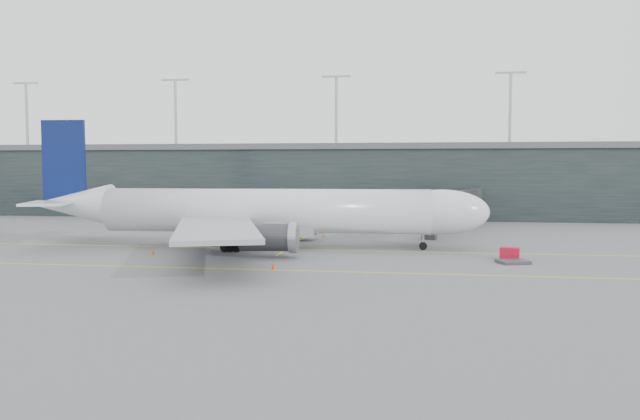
# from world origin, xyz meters

# --- Properties ---
(ground) EXTENTS (320.00, 320.00, 0.00)m
(ground) POSITION_xyz_m (0.00, 0.00, 0.00)
(ground) COLOR slate
(ground) RESTS_ON ground
(taxiline_a) EXTENTS (160.00, 0.25, 0.02)m
(taxiline_a) POSITION_xyz_m (0.00, -4.00, 0.01)
(taxiline_a) COLOR yellow
(taxiline_a) RESTS_ON ground
(taxiline_b) EXTENTS (160.00, 0.25, 0.02)m
(taxiline_b) POSITION_xyz_m (0.00, -20.00, 0.01)
(taxiline_b) COLOR yellow
(taxiline_b) RESTS_ON ground
(taxiline_lead_main) EXTENTS (0.25, 60.00, 0.02)m
(taxiline_lead_main) POSITION_xyz_m (5.00, 20.00, 0.01)
(taxiline_lead_main) COLOR yellow
(taxiline_lead_main) RESTS_ON ground
(terminal) EXTENTS (240.00, 36.00, 29.00)m
(terminal) POSITION_xyz_m (-0.00, 58.00, 7.62)
(terminal) COLOR black
(terminal) RESTS_ON ground
(main_aircraft) EXTENTS (59.69, 56.11, 16.75)m
(main_aircraft) POSITION_xyz_m (1.75, -3.01, 4.70)
(main_aircraft) COLOR silver
(main_aircraft) RESTS_ON ground
(jet_bridge) EXTENTS (14.79, 43.80, 6.48)m
(jet_bridge) POSITION_xyz_m (25.55, 23.26, 4.85)
(jet_bridge) COLOR #29292D
(jet_bridge) RESTS_ON ground
(gse_cart) EXTENTS (2.36, 1.81, 1.43)m
(gse_cart) POSITION_xyz_m (31.87, -9.27, 0.80)
(gse_cart) COLOR red
(gse_cart) RESTS_ON ground
(baggage_dolly) EXTENTS (3.78, 3.39, 0.31)m
(baggage_dolly) POSITION_xyz_m (31.86, -11.72, 0.19)
(baggage_dolly) COLOR #38373C
(baggage_dolly) RESTS_ON ground
(uld_a) EXTENTS (2.40, 2.10, 1.87)m
(uld_a) POSITION_xyz_m (-3.45, 9.28, 0.98)
(uld_a) COLOR #343439
(uld_a) RESTS_ON ground
(uld_b) EXTENTS (2.39, 1.96, 2.09)m
(uld_b) POSITION_xyz_m (-1.30, 12.14, 1.10)
(uld_b) COLOR #343439
(uld_b) RESTS_ON ground
(uld_c) EXTENTS (2.62, 2.32, 2.02)m
(uld_c) POSITION_xyz_m (0.28, 11.01, 1.06)
(uld_c) COLOR #343439
(uld_c) RESTS_ON ground
(cone_nose) EXTENTS (0.47, 0.47, 0.75)m
(cone_nose) POSITION_xyz_m (32.75, -7.20, 0.37)
(cone_nose) COLOR #D6550B
(cone_nose) RESTS_ON ground
(cone_wing_stbd) EXTENTS (0.48, 0.48, 0.77)m
(cone_wing_stbd) POSITION_xyz_m (6.89, -19.68, 0.38)
(cone_wing_stbd) COLOR #F8380D
(cone_wing_stbd) RESTS_ON ground
(cone_wing_port) EXTENTS (0.43, 0.43, 0.68)m
(cone_wing_port) POSITION_xyz_m (7.82, 10.39, 0.34)
(cone_wing_port) COLOR orange
(cone_wing_port) RESTS_ON ground
(cone_tail) EXTENTS (0.45, 0.45, 0.71)m
(cone_tail) POSITION_xyz_m (-9.95, -11.03, 0.36)
(cone_tail) COLOR #ED540D
(cone_tail) RESTS_ON ground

